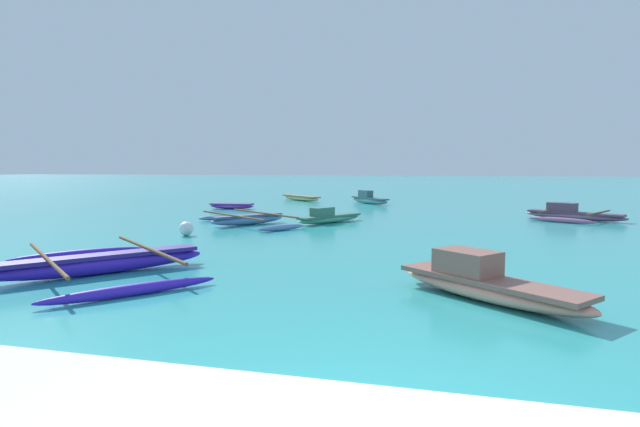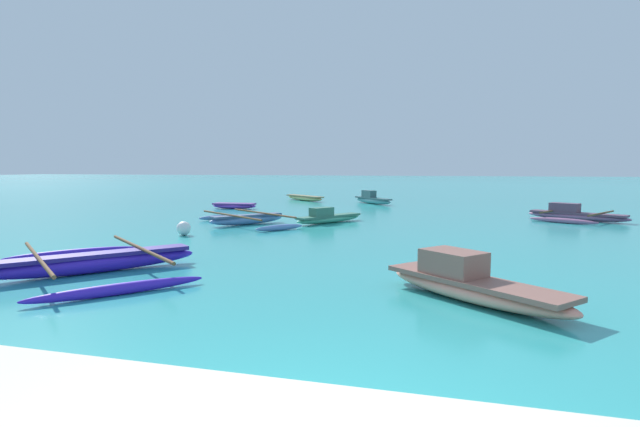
# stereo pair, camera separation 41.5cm
# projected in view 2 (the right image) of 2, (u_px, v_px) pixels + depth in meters

# --- Properties ---
(moored_boat_0) EXTENTS (2.14, 3.08, 0.61)m
(moored_boat_0) POSITION_uv_depth(u_px,v_px,m) (328.00, 217.00, 19.02)
(moored_boat_0) COLOR #4EB28D
(moored_boat_0) RESTS_ON ground_plane
(moored_boat_1) EXTENTS (3.33, 2.97, 0.32)m
(moored_boat_1) POSITION_uv_depth(u_px,v_px,m) (305.00, 198.00, 31.70)
(moored_boat_1) COLOR #DAC47B
(moored_boat_1) RESTS_ON ground_plane
(moored_boat_2) EXTENTS (2.73, 2.97, 0.76)m
(moored_boat_2) POSITION_uv_depth(u_px,v_px,m) (372.00, 199.00, 28.96)
(moored_boat_2) COLOR teal
(moored_boat_2) RESTS_ON ground_plane
(moored_boat_3) EXTENTS (3.78, 3.98, 0.67)m
(moored_boat_3) POSITION_uv_depth(u_px,v_px,m) (575.00, 215.00, 19.95)
(moored_boat_3) COLOR #91587F
(moored_boat_3) RESTS_ON ground_plane
(moored_boat_4) EXTENTS (3.15, 2.81, 0.76)m
(moored_boat_4) POSITION_uv_depth(u_px,v_px,m) (470.00, 284.00, 7.94)
(moored_boat_4) COLOR #E68F78
(moored_boat_4) RESTS_ON ground_plane
(moored_boat_5) EXTENTS (4.80, 4.27, 0.42)m
(moored_boat_5) POSITION_uv_depth(u_px,v_px,m) (247.00, 219.00, 18.48)
(moored_boat_5) COLOR #5E82BF
(moored_boat_5) RESTS_ON ground_plane
(moored_boat_6) EXTENTS (2.36, 0.85, 0.29)m
(moored_boat_6) POSITION_uv_depth(u_px,v_px,m) (234.00, 205.00, 25.51)
(moored_boat_6) COLOR purple
(moored_boat_6) RESTS_ON ground_plane
(moored_boat_7) EXTENTS (5.29, 5.08, 0.45)m
(moored_boat_7) POSITION_uv_depth(u_px,v_px,m) (92.00, 263.00, 10.01)
(moored_boat_7) COLOR #391DBD
(moored_boat_7) RESTS_ON ground_plane
(mooring_buoy_1) EXTENTS (0.44, 0.44, 0.44)m
(mooring_buoy_1) POSITION_uv_depth(u_px,v_px,m) (184.00, 228.00, 15.54)
(mooring_buoy_1) COLOR white
(mooring_buoy_1) RESTS_ON ground_plane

